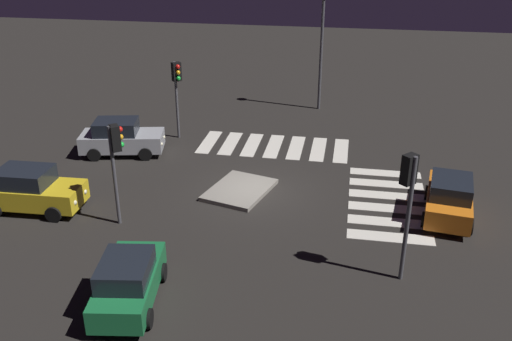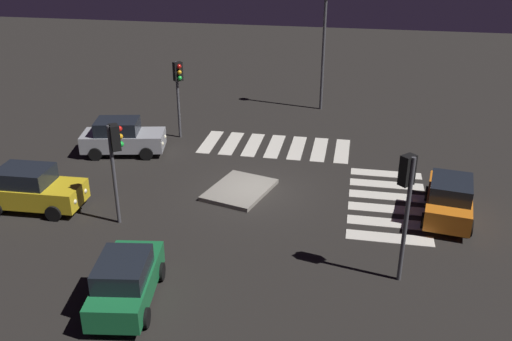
{
  "view_description": "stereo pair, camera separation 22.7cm",
  "coord_description": "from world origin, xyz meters",
  "px_view_note": "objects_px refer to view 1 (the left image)",
  "views": [
    {
      "loc": [
        -21.24,
        -3.76,
        10.83
      ],
      "look_at": [
        0.0,
        0.0,
        1.0
      ],
      "focal_mm": 39.18,
      "sensor_mm": 36.0,
      "label": 1
    },
    {
      "loc": [
        -21.2,
        -3.98,
        10.83
      ],
      "look_at": [
        0.0,
        0.0,
        1.0
      ],
      "focal_mm": 39.18,
      "sensor_mm": 36.0,
      "label": 2
    }
  ],
  "objects_px": {
    "street_lamp": "(322,29)",
    "traffic_light_south": "(408,187)",
    "traffic_light_north": "(177,81)",
    "traffic_island": "(240,190)",
    "car_green": "(128,281)",
    "car_silver": "(121,138)",
    "traffic_light_west": "(116,150)",
    "car_orange": "(449,198)",
    "car_yellow": "(31,190)"
  },
  "relations": [
    {
      "from": "traffic_light_south",
      "to": "traffic_light_north",
      "type": "bearing_deg",
      "value": -2.07
    },
    {
      "from": "street_lamp",
      "to": "car_silver",
      "type": "bearing_deg",
      "value": 134.42
    },
    {
      "from": "car_orange",
      "to": "traffic_light_south",
      "type": "xyz_separation_m",
      "value": [
        -4.5,
        2.15,
        2.46
      ]
    },
    {
      "from": "traffic_island",
      "to": "car_yellow",
      "type": "distance_m",
      "value": 8.49
    },
    {
      "from": "traffic_light_north",
      "to": "street_lamp",
      "type": "relative_size",
      "value": 0.58
    },
    {
      "from": "car_silver",
      "to": "car_green",
      "type": "relative_size",
      "value": 1.09
    },
    {
      "from": "street_lamp",
      "to": "traffic_island",
      "type": "bearing_deg",
      "value": 168.3
    },
    {
      "from": "traffic_island",
      "to": "traffic_light_north",
      "type": "distance_m",
      "value": 7.86
    },
    {
      "from": "car_yellow",
      "to": "street_lamp",
      "type": "relative_size",
      "value": 0.58
    },
    {
      "from": "car_orange",
      "to": "car_green",
      "type": "xyz_separation_m",
      "value": [
        -7.34,
        10.3,
        -0.03
      ]
    },
    {
      "from": "street_lamp",
      "to": "traffic_light_south",
      "type": "bearing_deg",
      "value": -167.44
    },
    {
      "from": "car_orange",
      "to": "car_yellow",
      "type": "distance_m",
      "value": 16.58
    },
    {
      "from": "car_orange",
      "to": "traffic_light_south",
      "type": "bearing_deg",
      "value": 162.86
    },
    {
      "from": "car_green",
      "to": "car_silver",
      "type": "bearing_deg",
      "value": 15.05
    },
    {
      "from": "traffic_light_south",
      "to": "traffic_light_north",
      "type": "xyz_separation_m",
      "value": [
        10.93,
        10.8,
        -0.17
      ]
    },
    {
      "from": "traffic_light_west",
      "to": "car_green",
      "type": "bearing_deg",
      "value": -102.59
    },
    {
      "from": "car_yellow",
      "to": "traffic_light_north",
      "type": "distance_m",
      "value": 9.65
    },
    {
      "from": "car_yellow",
      "to": "street_lamp",
      "type": "height_order",
      "value": "street_lamp"
    },
    {
      "from": "traffic_light_north",
      "to": "traffic_island",
      "type": "bearing_deg",
      "value": -4.81
    },
    {
      "from": "car_orange",
      "to": "street_lamp",
      "type": "xyz_separation_m",
      "value": [
        12.8,
        6.01,
        4.05
      ]
    },
    {
      "from": "car_silver",
      "to": "traffic_light_south",
      "type": "height_order",
      "value": "traffic_light_south"
    },
    {
      "from": "car_orange",
      "to": "traffic_light_south",
      "type": "relative_size",
      "value": 0.94
    },
    {
      "from": "car_green",
      "to": "car_yellow",
      "type": "bearing_deg",
      "value": 42.06
    },
    {
      "from": "traffic_island",
      "to": "traffic_light_west",
      "type": "bearing_deg",
      "value": 130.52
    },
    {
      "from": "traffic_island",
      "to": "traffic_light_south",
      "type": "bearing_deg",
      "value": -129.23
    },
    {
      "from": "car_orange",
      "to": "traffic_light_west",
      "type": "xyz_separation_m",
      "value": [
        -2.66,
        12.44,
        2.18
      ]
    },
    {
      "from": "traffic_island",
      "to": "car_silver",
      "type": "distance_m",
      "value": 7.39
    },
    {
      "from": "car_green",
      "to": "traffic_light_north",
      "type": "relative_size",
      "value": 0.95
    },
    {
      "from": "car_orange",
      "to": "car_silver",
      "type": "height_order",
      "value": "car_silver"
    },
    {
      "from": "car_yellow",
      "to": "car_green",
      "type": "distance_m",
      "value": 7.95
    },
    {
      "from": "car_silver",
      "to": "traffic_light_north",
      "type": "height_order",
      "value": "traffic_light_north"
    },
    {
      "from": "traffic_island",
      "to": "traffic_light_south",
      "type": "xyz_separation_m",
      "value": [
        -5.19,
        -6.36,
        3.21
      ]
    },
    {
      "from": "traffic_light_south",
      "to": "traffic_island",
      "type": "bearing_deg",
      "value": 4.05
    },
    {
      "from": "car_silver",
      "to": "traffic_light_west",
      "type": "height_order",
      "value": "traffic_light_west"
    },
    {
      "from": "car_silver",
      "to": "traffic_light_north",
      "type": "distance_m",
      "value": 4.08
    },
    {
      "from": "car_orange",
      "to": "traffic_light_north",
      "type": "relative_size",
      "value": 0.99
    },
    {
      "from": "car_orange",
      "to": "traffic_light_north",
      "type": "bearing_deg",
      "value": 72.01
    },
    {
      "from": "car_green",
      "to": "traffic_island",
      "type": "bearing_deg",
      "value": -20.94
    },
    {
      "from": "traffic_light_south",
      "to": "traffic_light_north",
      "type": "distance_m",
      "value": 15.37
    },
    {
      "from": "car_orange",
      "to": "traffic_light_south",
      "type": "distance_m",
      "value": 5.56
    },
    {
      "from": "traffic_light_south",
      "to": "traffic_light_north",
      "type": "relative_size",
      "value": 1.06
    },
    {
      "from": "traffic_island",
      "to": "car_orange",
      "type": "xyz_separation_m",
      "value": [
        -0.7,
        -8.51,
        0.75
      ]
    },
    {
      "from": "car_silver",
      "to": "car_green",
      "type": "distance_m",
      "value": 12.19
    },
    {
      "from": "car_orange",
      "to": "car_yellow",
      "type": "xyz_separation_m",
      "value": [
        -2.28,
        16.43,
        0.03
      ]
    },
    {
      "from": "car_yellow",
      "to": "car_silver",
      "type": "bearing_deg",
      "value": 76.29
    },
    {
      "from": "car_silver",
      "to": "car_green",
      "type": "xyz_separation_m",
      "value": [
        -11.18,
        -4.85,
        -0.06
      ]
    },
    {
      "from": "car_yellow",
      "to": "car_green",
      "type": "height_order",
      "value": "car_yellow"
    },
    {
      "from": "traffic_light_north",
      "to": "traffic_light_west",
      "type": "xyz_separation_m",
      "value": [
        -9.1,
        -0.51,
        -0.1
      ]
    },
    {
      "from": "car_green",
      "to": "traffic_light_west",
      "type": "height_order",
      "value": "traffic_light_west"
    },
    {
      "from": "traffic_island",
      "to": "traffic_light_north",
      "type": "height_order",
      "value": "traffic_light_north"
    }
  ]
}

